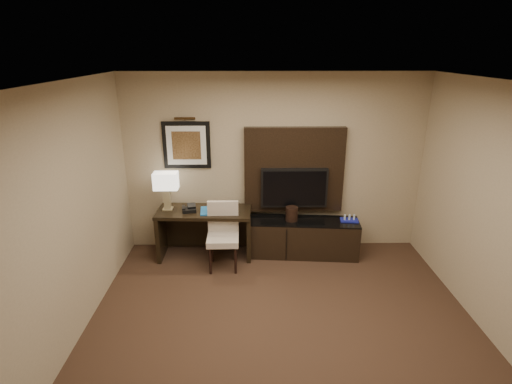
{
  "coord_description": "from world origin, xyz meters",
  "views": [
    {
      "loc": [
        -0.36,
        -3.32,
        2.99
      ],
      "look_at": [
        -0.28,
        1.8,
        1.15
      ],
      "focal_mm": 28.0,
      "sensor_mm": 36.0,
      "label": 1
    }
  ],
  "objects_px": {
    "table_lamp": "(167,191)",
    "desk": "(205,233)",
    "tv": "(294,188)",
    "minibar_tray": "(349,218)",
    "ice_bucket": "(292,214)",
    "desk_phone": "(189,208)",
    "desk_chair": "(223,238)",
    "credenza": "(303,237)"
  },
  "relations": [
    {
      "from": "tv",
      "to": "desk_chair",
      "type": "bearing_deg",
      "value": -151.83
    },
    {
      "from": "credenza",
      "to": "table_lamp",
      "type": "bearing_deg",
      "value": -176.96
    },
    {
      "from": "credenza",
      "to": "tv",
      "type": "height_order",
      "value": "tv"
    },
    {
      "from": "credenza",
      "to": "desk_phone",
      "type": "xyz_separation_m",
      "value": [
        -1.7,
        -0.04,
        0.51
      ]
    },
    {
      "from": "table_lamp",
      "to": "ice_bucket",
      "type": "relative_size",
      "value": 2.73
    },
    {
      "from": "table_lamp",
      "to": "credenza",
      "type": "bearing_deg",
      "value": -1.5
    },
    {
      "from": "desk",
      "to": "desk_chair",
      "type": "bearing_deg",
      "value": -49.0
    },
    {
      "from": "credenza",
      "to": "minibar_tray",
      "type": "xyz_separation_m",
      "value": [
        0.68,
        -0.02,
        0.33
      ]
    },
    {
      "from": "minibar_tray",
      "to": "ice_bucket",
      "type": "bearing_deg",
      "value": 177.52
    },
    {
      "from": "desk",
      "to": "desk_chair",
      "type": "distance_m",
      "value": 0.49
    },
    {
      "from": "tv",
      "to": "minibar_tray",
      "type": "xyz_separation_m",
      "value": [
        0.82,
        -0.21,
        -0.41
      ]
    },
    {
      "from": "desk_chair",
      "to": "desk_phone",
      "type": "bearing_deg",
      "value": 145.58
    },
    {
      "from": "desk",
      "to": "ice_bucket",
      "type": "height_order",
      "value": "ice_bucket"
    },
    {
      "from": "desk_chair",
      "to": "minibar_tray",
      "type": "relative_size",
      "value": 3.49
    },
    {
      "from": "desk",
      "to": "tv",
      "type": "height_order",
      "value": "tv"
    },
    {
      "from": "desk_chair",
      "to": "minibar_tray",
      "type": "xyz_separation_m",
      "value": [
        1.87,
        0.35,
        0.15
      ]
    },
    {
      "from": "desk",
      "to": "credenza",
      "type": "bearing_deg",
      "value": 2.54
    },
    {
      "from": "desk_chair",
      "to": "ice_bucket",
      "type": "relative_size",
      "value": 4.43
    },
    {
      "from": "desk",
      "to": "credenza",
      "type": "height_order",
      "value": "desk"
    },
    {
      "from": "desk_phone",
      "to": "minibar_tray",
      "type": "xyz_separation_m",
      "value": [
        2.38,
        0.01,
        -0.18
      ]
    },
    {
      "from": "desk_chair",
      "to": "ice_bucket",
      "type": "bearing_deg",
      "value": 20.14
    },
    {
      "from": "tv",
      "to": "ice_bucket",
      "type": "height_order",
      "value": "tv"
    },
    {
      "from": "desk_chair",
      "to": "table_lamp",
      "type": "distance_m",
      "value": 1.1
    },
    {
      "from": "desk",
      "to": "desk_phone",
      "type": "height_order",
      "value": "desk_phone"
    },
    {
      "from": "desk_chair",
      "to": "table_lamp",
      "type": "height_order",
      "value": "table_lamp"
    },
    {
      "from": "table_lamp",
      "to": "desk",
      "type": "bearing_deg",
      "value": -5.63
    },
    {
      "from": "desk",
      "to": "ice_bucket",
      "type": "bearing_deg",
      "value": 3.1
    },
    {
      "from": "credenza",
      "to": "desk_chair",
      "type": "xyz_separation_m",
      "value": [
        -1.19,
        -0.37,
        0.18
      ]
    },
    {
      "from": "table_lamp",
      "to": "ice_bucket",
      "type": "distance_m",
      "value": 1.88
    },
    {
      "from": "desk",
      "to": "tv",
      "type": "relative_size",
      "value": 1.38
    },
    {
      "from": "desk",
      "to": "minibar_tray",
      "type": "relative_size",
      "value": 5.23
    },
    {
      "from": "desk",
      "to": "table_lamp",
      "type": "relative_size",
      "value": 2.43
    },
    {
      "from": "ice_bucket",
      "to": "desk_phone",
      "type": "bearing_deg",
      "value": -178.07
    },
    {
      "from": "desk_chair",
      "to": "desk_phone",
      "type": "distance_m",
      "value": 0.69
    },
    {
      "from": "table_lamp",
      "to": "desk_phone",
      "type": "height_order",
      "value": "table_lamp"
    },
    {
      "from": "desk_chair",
      "to": "credenza",
      "type": "bearing_deg",
      "value": 16.53
    },
    {
      "from": "ice_bucket",
      "to": "desk_chair",
      "type": "bearing_deg",
      "value": -158.99
    },
    {
      "from": "minibar_tray",
      "to": "desk",
      "type": "bearing_deg",
      "value": 179.35
    },
    {
      "from": "desk",
      "to": "desk_chair",
      "type": "xyz_separation_m",
      "value": [
        0.3,
        -0.37,
        0.09
      ]
    },
    {
      "from": "table_lamp",
      "to": "desk_phone",
      "type": "relative_size",
      "value": 2.91
    },
    {
      "from": "table_lamp",
      "to": "minibar_tray",
      "type": "distance_m",
      "value": 2.74
    },
    {
      "from": "table_lamp",
      "to": "desk_chair",
      "type": "bearing_deg",
      "value": -27.04
    }
  ]
}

